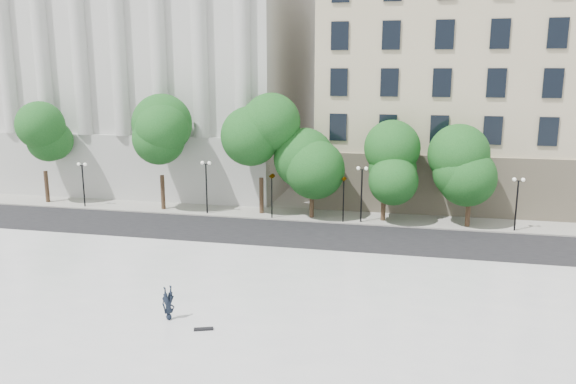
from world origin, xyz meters
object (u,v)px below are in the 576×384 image
(traffic_light_east, at_px, (344,177))
(skateboard, at_px, (204,329))
(traffic_light_west, at_px, (272,173))
(person_lying, at_px, (169,315))

(traffic_light_east, distance_m, skateboard, 21.10)
(traffic_light_west, distance_m, person_lying, 20.08)
(person_lying, height_order, skateboard, person_lying)
(traffic_light_east, bearing_deg, person_lying, -105.93)
(traffic_light_west, xyz_separation_m, person_lying, (0.03, -19.84, -3.07))
(person_lying, distance_m, skateboard, 2.06)
(traffic_light_west, xyz_separation_m, traffic_light_east, (5.69, 0.00, -0.08))
(traffic_light_east, xyz_separation_m, skateboard, (-3.73, -20.53, -3.17))
(person_lying, bearing_deg, traffic_light_east, 30.06)
(skateboard, bearing_deg, traffic_light_east, 60.19)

